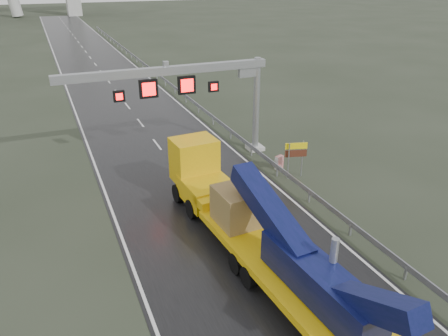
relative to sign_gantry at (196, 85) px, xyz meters
name	(u,v)px	position (x,y,z in m)	size (l,w,h in m)	color
ground	(302,334)	(-2.10, -17.99, -5.61)	(400.00, 400.00, 0.00)	#293021
road	(117,92)	(-2.10, 22.01, -5.60)	(11.00, 200.00, 0.02)	black
guardrail	(195,103)	(4.00, 12.01, -4.91)	(0.20, 140.00, 1.40)	gray
sign_gantry	(196,85)	(0.00, 0.00, 0.00)	(14.90, 1.20, 7.42)	silver
heavy_haul_truck	(252,224)	(-1.68, -12.51, -3.83)	(4.17, 19.74, 4.60)	#E2B30C
exit_sign_pair	(296,153)	(5.00, -5.61, -3.81)	(1.46, 0.47, 2.58)	gray
striped_barrier	(279,162)	(4.71, -3.99, -5.11)	(0.59, 0.32, 1.00)	red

